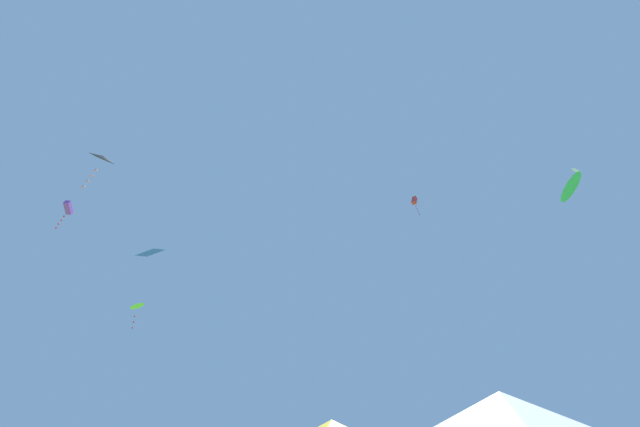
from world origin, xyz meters
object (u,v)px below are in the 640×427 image
Objects in this scene: kite_blue_diamond at (149,252)px; kite_white_delta at (577,170)px; kite_black_delta at (102,158)px; kite_red_box at (414,201)px; kite_green_delta at (569,186)px; canopy_tent_white at (504,415)px; kite_lime_delta at (137,306)px; kite_purple_box at (68,208)px.

kite_blue_diamond is 24.89m from kite_white_delta.
kite_red_box is (18.93, 8.43, -0.32)m from kite_black_delta.
kite_blue_diamond is 1.91× the size of kite_white_delta.
kite_black_delta is at bearing 163.84° from kite_green_delta.
canopy_tent_white is 1.14× the size of kite_black_delta.
kite_lime_delta is (0.15, 6.57, -7.27)m from kite_black_delta.
kite_blue_diamond reaches higher than kite_green_delta.
kite_lime_delta is 1.14× the size of kite_purple_box.
kite_purple_box is (-18.10, 3.39, 10.36)m from canopy_tent_white.
kite_green_delta is at bearing -11.22° from canopy_tent_white.
kite_black_delta is 2.07× the size of kite_purple_box.
kite_lime_delta is at bearing 176.73° from kite_white_delta.
kite_blue_diamond reaches higher than kite_lime_delta.
kite_red_box is (-0.70, 14.39, 15.57)m from canopy_tent_white.
canopy_tent_white is 21.21m from kite_red_box.
kite_red_box reaches higher than canopy_tent_white.
kite_purple_box is at bearing -147.70° from kite_red_box.
kite_blue_diamond is at bearing 155.51° from canopy_tent_white.
canopy_tent_white is 25.95m from kite_black_delta.
kite_blue_diamond is at bearing -54.34° from kite_lime_delta.
kite_black_delta is 9.80m from kite_lime_delta.
kite_red_box reaches higher than kite_purple_box.
kite_red_box reaches higher than kite_lime_delta.
kite_purple_box is at bearing -81.41° from kite_lime_delta.
kite_white_delta is (24.15, 3.83, 4.67)m from kite_blue_diamond.
kite_purple_box is at bearing 169.31° from kite_green_delta.
kite_blue_diamond is at bearing -170.99° from kite_white_delta.
kite_blue_diamond is 4.56m from kite_purple_box.
kite_red_box is 1.16× the size of kite_blue_diamond.
kite_lime_delta is at bearing 98.59° from kite_purple_box.
kite_purple_box is (-2.52, -3.71, 0.84)m from kite_blue_diamond.
kite_red_box is 9.99m from kite_white_delta.
kite_red_box is at bearing 92.78° from canopy_tent_white.
kite_black_delta reaches higher than kite_purple_box.
kite_red_box reaches higher than kite_white_delta.
kite_red_box is at bearing 24.00° from kite_black_delta.
kite_white_delta is (28.20, 4.97, -1.70)m from kite_black_delta.
canopy_tent_white is at bearing -87.22° from kite_red_box.
canopy_tent_white is 2.36× the size of kite_purple_box.
kite_blue_diamond is 6.74m from kite_lime_delta.
kite_black_delta is at bearing 163.12° from canopy_tent_white.
canopy_tent_white is at bearing -24.49° from kite_blue_diamond.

